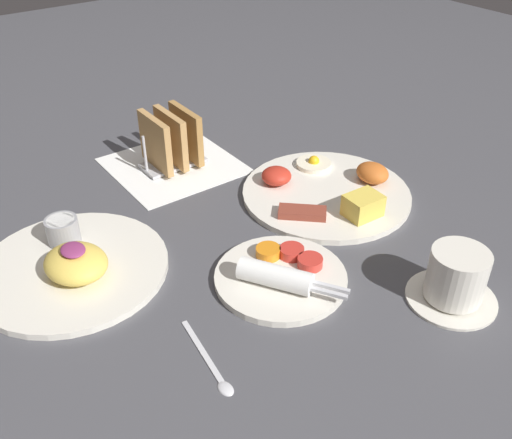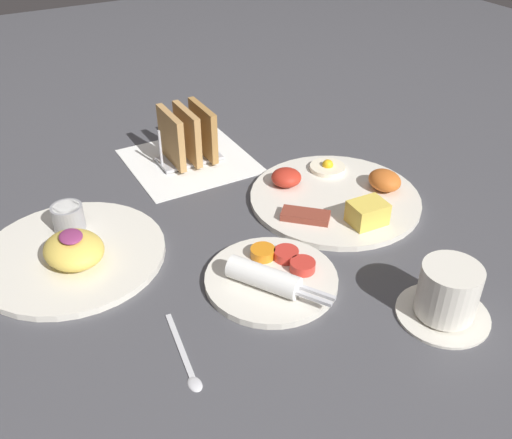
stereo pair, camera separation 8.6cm
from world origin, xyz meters
The scene contains 8 objects.
ground_plane centered at (0.00, 0.00, 0.00)m, with size 3.00×3.00×0.00m, color #47474C.
napkin_flat centered at (-0.23, 0.05, 0.00)m, with size 0.22×0.22×0.00m.
plate_breakfast centered at (0.02, 0.22, 0.01)m, with size 0.29×0.29×0.05m.
plate_condiments centered at (0.14, 0.01, 0.01)m, with size 0.20×0.18×0.04m.
plate_foreground centered at (-0.05, -0.21, 0.01)m, with size 0.27×0.27×0.06m.
toast_rack centered at (-0.23, 0.05, 0.05)m, with size 0.10×0.12×0.10m.
coffee_cup centered at (0.31, 0.17, 0.04)m, with size 0.12×0.12×0.08m.
teaspoon centered at (0.22, -0.15, 0.00)m, with size 0.13×0.03×0.01m.
Camera 2 is at (0.66, -0.30, 0.52)m, focal length 40.00 mm.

